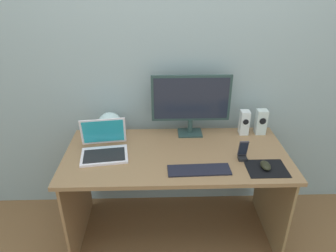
% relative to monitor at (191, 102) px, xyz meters
% --- Properties ---
extents(ground_plane, '(8.00, 8.00, 0.00)m').
position_rel_monitor_xyz_m(ground_plane, '(-0.12, -0.27, -0.99)').
color(ground_plane, brown).
extents(wall_back, '(6.00, 0.04, 2.50)m').
position_rel_monitor_xyz_m(wall_back, '(-0.12, 0.16, 0.26)').
color(wall_back, '#93A3A9').
rests_on(wall_back, ground_plane).
extents(desk, '(1.51, 0.71, 0.73)m').
position_rel_monitor_xyz_m(desk, '(-0.12, -0.27, -0.41)').
color(desk, '#956C49').
rests_on(desk, ground_plane).
extents(monitor, '(0.57, 0.14, 0.46)m').
position_rel_monitor_xyz_m(monitor, '(0.00, 0.00, 0.00)').
color(monitor, '#283E3D').
rests_on(monitor, desk).
extents(speaker_right, '(0.08, 0.07, 0.19)m').
position_rel_monitor_xyz_m(speaker_right, '(0.53, -0.01, -0.17)').
color(speaker_right, silver).
rests_on(speaker_right, desk).
extents(speaker_near_monitor, '(0.07, 0.08, 0.19)m').
position_rel_monitor_xyz_m(speaker_near_monitor, '(0.40, -0.01, -0.17)').
color(speaker_near_monitor, white).
rests_on(speaker_near_monitor, desk).
extents(laptop, '(0.34, 0.31, 0.22)m').
position_rel_monitor_xyz_m(laptop, '(-0.61, -0.26, -0.22)').
color(laptop, white).
rests_on(laptop, desk).
extents(fishbowl, '(0.19, 0.19, 0.19)m').
position_rel_monitor_xyz_m(fishbowl, '(-0.60, -0.01, -0.18)').
color(fishbowl, silver).
rests_on(fishbowl, desk).
extents(keyboard_external, '(0.39, 0.13, 0.01)m').
position_rel_monitor_xyz_m(keyboard_external, '(0.01, -0.48, -0.26)').
color(keyboard_external, black).
rests_on(keyboard_external, desk).
extents(mousepad, '(0.25, 0.20, 0.00)m').
position_rel_monitor_xyz_m(mousepad, '(0.44, -0.47, -0.26)').
color(mousepad, black).
rests_on(mousepad, desk).
extents(mouse, '(0.06, 0.10, 0.04)m').
position_rel_monitor_xyz_m(mouse, '(0.43, -0.47, -0.24)').
color(mouse, black).
rests_on(mouse, mousepad).
extents(phone_in_dock, '(0.06, 0.06, 0.14)m').
position_rel_monitor_xyz_m(phone_in_dock, '(0.31, -0.36, -0.22)').
color(phone_in_dock, black).
rests_on(phone_in_dock, desk).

